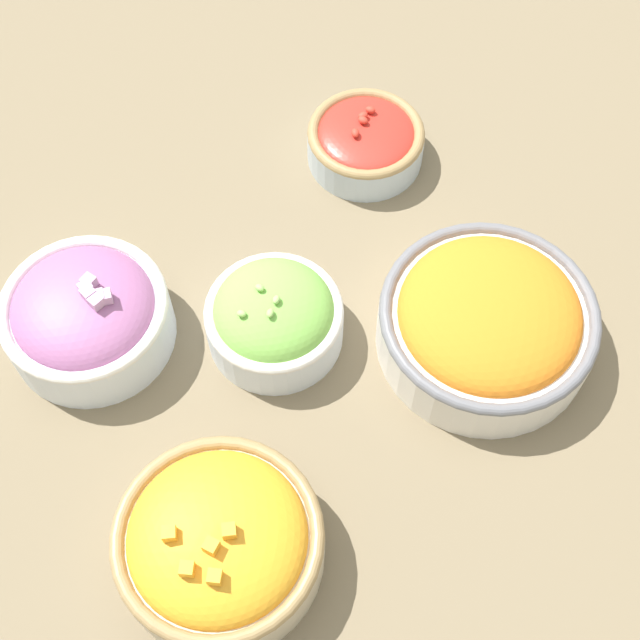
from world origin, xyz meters
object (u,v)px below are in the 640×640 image
(bowl_lettuce, at_px, (274,317))
(bowl_red_onion, at_px, (86,315))
(bowl_cherry_tomatoes, at_px, (366,141))
(bowl_carrots, at_px, (487,321))
(bowl_squash, at_px, (219,541))

(bowl_lettuce, bearing_deg, bowl_red_onion, 145.61)
(bowl_lettuce, bearing_deg, bowl_cherry_tomatoes, 33.26)
(bowl_carrots, relative_size, bowl_cherry_tomatoes, 1.63)
(bowl_carrots, xyz_separation_m, bowl_red_onion, (-0.31, 0.22, -0.00))
(bowl_cherry_tomatoes, bearing_deg, bowl_red_onion, -174.62)
(bowl_cherry_tomatoes, bearing_deg, bowl_lettuce, -146.74)
(bowl_carrots, height_order, bowl_cherry_tomatoes, bowl_carrots)
(bowl_cherry_tomatoes, bearing_deg, bowl_squash, -141.07)
(bowl_red_onion, xyz_separation_m, bowl_squash, (-0.01, -0.25, 0.00))
(bowl_lettuce, distance_m, bowl_squash, 0.22)
(bowl_carrots, xyz_separation_m, bowl_squash, (-0.32, -0.04, -0.00))
(bowl_squash, height_order, bowl_cherry_tomatoes, bowl_squash)
(bowl_lettuce, relative_size, bowl_squash, 0.75)
(bowl_lettuce, bearing_deg, bowl_carrots, -36.17)
(bowl_lettuce, distance_m, bowl_red_onion, 0.18)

